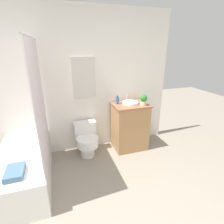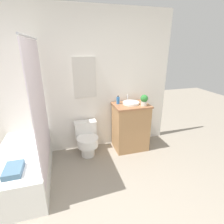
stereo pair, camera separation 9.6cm
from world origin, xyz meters
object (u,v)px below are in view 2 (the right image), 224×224
(sink, at_px, (131,103))
(toilet, at_px, (87,139))
(potted_plant, at_px, (144,100))
(soap_bottle, at_px, (118,100))

(sink, bearing_deg, toilet, -178.42)
(toilet, bearing_deg, potted_plant, -7.03)
(toilet, bearing_deg, sink, 1.58)
(sink, xyz_separation_m, soap_bottle, (-0.22, 0.08, 0.04))
(toilet, xyz_separation_m, potted_plant, (1.02, -0.13, 0.69))
(sink, height_order, soap_bottle, soap_bottle)
(soap_bottle, bearing_deg, potted_plant, -29.14)
(toilet, height_order, soap_bottle, soap_bottle)
(soap_bottle, bearing_deg, sink, -19.47)
(sink, relative_size, potted_plant, 1.69)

